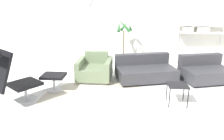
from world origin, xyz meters
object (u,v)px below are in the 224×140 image
Objects in this scene: lounge_chair at (8,72)px; armchair_red at (95,70)px; couch_second at (205,72)px; shelf_unit at (201,29)px; ottoman at (54,78)px; side_table at (178,87)px; potted_plant at (124,49)px; couch_low at (145,71)px.

armchair_red is at bearing 85.67° from lounge_chair.
shelf_unit is (0.18, 1.36, 0.95)m from couch_second.
ottoman is 0.38× the size of couch_second.
armchair_red is (0.83, 0.84, -0.04)m from ottoman.
couch_second is at bearing 55.41° from side_table.
shelf_unit reaches higher than armchair_red.
armchair_red is 0.64× the size of couch_second.
couch_low is at bearing -62.51° from potted_plant.
ottoman is 0.34× the size of potted_plant.
armchair_red reaches higher than ottoman.
potted_plant is (-1.17, 2.55, 0.19)m from side_table.
couch_second is at bearing -27.09° from potted_plant.
ottoman is at bearing -126.59° from potted_plant.
shelf_unit reaches higher than lounge_chair.
side_table is at bearing -9.87° from ottoman.
ottoman is 0.31× the size of couch_low.
couch_low and couch_second have the same top height.
couch_low is 1.56m from couch_second.
side_table is (3.31, 0.33, -0.32)m from lounge_chair.
armchair_red is 1.47m from potted_plant.
ottoman is at bearing 170.13° from side_table.
lounge_chair is 5.51m from shelf_unit.
potted_plant is at bearing 90.09° from lounge_chair.
shelf_unit is (1.18, 2.81, 0.81)m from side_table.
couch_low reaches higher than side_table.
ottoman is 0.59× the size of armchair_red.
side_table is 0.24× the size of shelf_unit.
couch_second is (3.71, 0.97, -0.06)m from ottoman.
armchair_red is 2.89m from couch_second.
couch_second is 2.45m from potted_plant.
potted_plant reaches higher than couch_low.
couch_low is at bearing -13.23° from couch_second.
shelf_unit is at bearing 67.20° from side_table.
potted_plant is at bearing -78.06° from couch_low.
couch_low is 0.95× the size of shelf_unit.
potted_plant is 2.44m from shelf_unit.
armchair_red is 3.54m from shelf_unit.
ottoman is 1.18m from armchair_red.
shelf_unit is (2.35, 0.26, 0.62)m from potted_plant.
armchair_red is 0.53× the size of couch_low.
side_table is (-1.00, -1.45, 0.14)m from couch_second.
couch_low is 1.09× the size of potted_plant.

